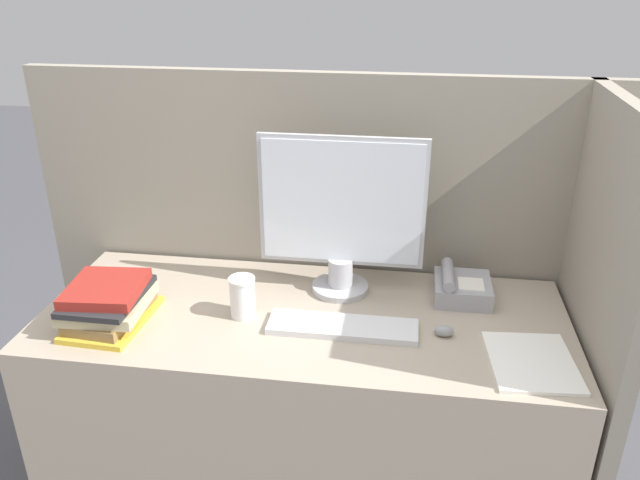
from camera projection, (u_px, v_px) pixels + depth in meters
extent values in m
cube|color=gray|center=(321.00, 270.00, 2.27)|extent=(2.02, 0.04, 1.41)
cube|color=gray|center=(585.00, 341.00, 1.85)|extent=(0.04, 0.72, 1.41)
cube|color=tan|center=(304.00, 410.00, 2.07)|extent=(1.62, 0.66, 0.74)
cylinder|color=#B7B7BC|center=(340.00, 287.00, 2.06)|extent=(0.19, 0.19, 0.02)
cylinder|color=#B7B7BC|center=(340.00, 272.00, 2.03)|extent=(0.08, 0.08, 0.09)
cube|color=#B7B7BC|center=(342.00, 202.00, 1.94)|extent=(0.52, 0.02, 0.42)
cube|color=silver|center=(341.00, 203.00, 1.93)|extent=(0.50, 0.01, 0.39)
cube|color=silver|center=(343.00, 327.00, 1.84)|extent=(0.44, 0.12, 0.02)
ellipsoid|color=gray|center=(444.00, 331.00, 1.80)|extent=(0.06, 0.04, 0.03)
cylinder|color=white|center=(243.00, 298.00, 1.89)|extent=(0.08, 0.08, 0.12)
cylinder|color=white|center=(242.00, 279.00, 1.86)|extent=(0.08, 0.08, 0.01)
cube|color=gold|center=(113.00, 319.00, 1.88)|extent=(0.22, 0.31, 0.02)
cube|color=olive|center=(111.00, 312.00, 1.87)|extent=(0.19, 0.28, 0.03)
cube|color=#C6B78C|center=(107.00, 303.00, 1.85)|extent=(0.24, 0.25, 0.03)
cube|color=#262628|center=(107.00, 296.00, 1.84)|extent=(0.20, 0.27, 0.02)
cube|color=maroon|center=(106.00, 289.00, 1.83)|extent=(0.23, 0.24, 0.03)
cube|color=#99999E|center=(462.00, 289.00, 2.00)|extent=(0.18, 0.18, 0.06)
cube|color=white|center=(471.00, 284.00, 1.96)|extent=(0.08, 0.08, 0.00)
cylinder|color=#99999E|center=(448.00, 275.00, 1.99)|extent=(0.04, 0.18, 0.04)
cube|color=white|center=(532.00, 362.00, 1.69)|extent=(0.25, 0.29, 0.01)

